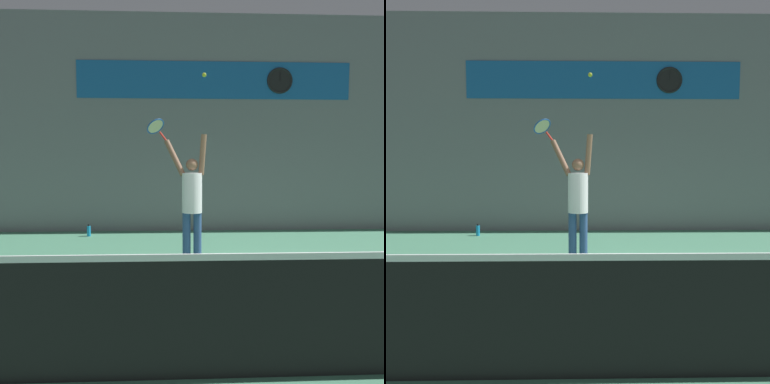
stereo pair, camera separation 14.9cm
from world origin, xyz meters
TOP-DOWN VIEW (x-y plane):
  - ground_plane at (0.00, 0.00)m, footprint 18.00×18.00m
  - back_wall at (0.00, 4.66)m, footprint 18.00×0.10m
  - sponsor_banner at (0.00, 4.60)m, footprint 6.29×0.02m
  - scoreboard_clock at (1.51, 4.58)m, footprint 0.60×0.05m
  - court_net at (0.00, -1.46)m, footprint 6.62×0.07m
  - tennis_player at (-0.66, 1.81)m, footprint 0.71×0.43m
  - tennis_racket at (-1.23, 2.20)m, footprint 0.41×0.41m
  - tennis_ball at (-0.46, 1.77)m, footprint 0.07×0.07m
  - water_bottle at (-2.81, 4.03)m, footprint 0.08×0.08m

SIDE VIEW (x-z plane):
  - ground_plane at x=0.00m, z-range 0.00..0.00m
  - water_bottle at x=-2.81m, z-range -0.01..0.25m
  - court_net at x=0.00m, z-range -0.03..1.03m
  - tennis_player at x=-0.66m, z-range 0.00..2.06m
  - tennis_racket at x=-1.23m, z-range 2.01..2.40m
  - back_wall at x=0.00m, z-range 0.00..5.00m
  - tennis_ball at x=-0.46m, z-range 2.94..3.00m
  - sponsor_banner at x=0.00m, z-range 3.08..3.92m
  - scoreboard_clock at x=1.51m, z-range 3.20..3.80m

